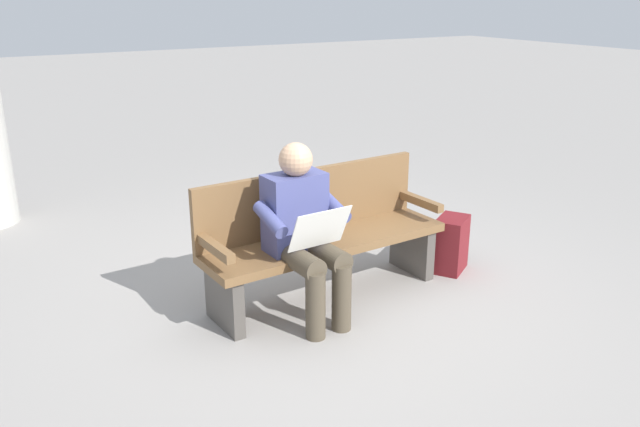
# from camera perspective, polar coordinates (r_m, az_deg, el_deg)

# --- Properties ---
(ground_plane) EXTENTS (40.00, 40.00, 0.00)m
(ground_plane) POSITION_cam_1_polar(r_m,az_deg,el_deg) (4.74, 0.56, -7.22)
(ground_plane) COLOR gray
(bench_near) EXTENTS (1.82, 0.57, 0.90)m
(bench_near) POSITION_cam_1_polar(r_m,az_deg,el_deg) (4.61, 0.08, -1.77)
(bench_near) COLOR brown
(bench_near) RESTS_ON ground
(person_seated) EXTENTS (0.59, 0.59, 1.18)m
(person_seated) POSITION_cam_1_polar(r_m,az_deg,el_deg) (4.22, -1.41, -1.33)
(person_seated) COLOR #474C84
(person_seated) RESTS_ON ground
(backpack) EXTENTS (0.37, 0.35, 0.43)m
(backpack) POSITION_cam_1_polar(r_m,az_deg,el_deg) (5.19, 11.29, -2.66)
(backpack) COLOR maroon
(backpack) RESTS_ON ground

